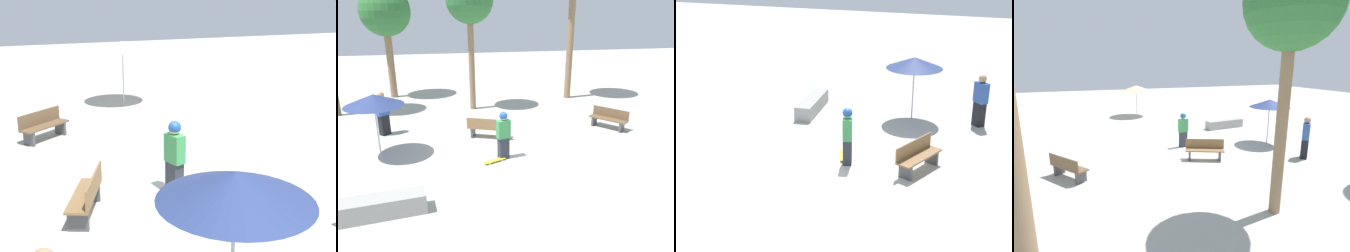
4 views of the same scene
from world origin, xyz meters
The scene contains 10 objects.
ground_plane centered at (0.00, 0.00, 0.00)m, with size 60.00×60.00×0.00m, color #B2AFA8.
skater_main centered at (-0.09, 0.21, 0.89)m, with size 0.49×0.36×1.66m.
skateboard centered at (-0.45, -0.04, 0.06)m, with size 0.82×0.49×0.07m.
concrete_ledge centered at (-3.82, -2.49, 0.26)m, with size 2.49×0.86×0.51m.
bench_near centered at (4.91, 2.31, 0.43)m, with size 1.32×1.54×0.85m.
bench_far centered at (-0.34, 2.15, 0.43)m, with size 1.64×1.03×0.85m.
shade_umbrella_tan centered at (0.62, -8.24, 2.10)m, with size 2.52×2.52×2.33m.
shade_umbrella_navy centered at (-4.23, 1.15, 2.03)m, with size 1.93×1.93×2.23m.
palm_tree_far_back centered at (-0.46, 6.43, 5.18)m, with size 2.23×2.23×6.40m.
bystander_watching centered at (-4.39, 3.42, 0.89)m, with size 0.54×0.53×1.79m.
Camera 4 is at (4.05, 11.60, 3.91)m, focal length 28.00 mm.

